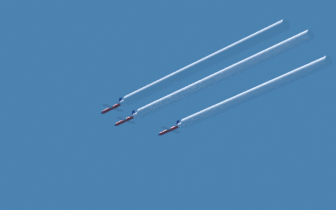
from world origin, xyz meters
TOP-DOWN VIEW (x-y plane):
  - jet_lead at (-0.08, 9.67)m, footprint 8.31×12.09m
  - jet_left_wingman at (-13.59, 0.39)m, footprint 8.31×12.09m
  - jet_right_wingman at (13.28, 0.86)m, footprint 8.31×12.09m
  - smoke_trail_lead at (-0.08, -37.55)m, footprint 3.41×83.44m
  - smoke_trail_left_wingman at (-13.59, -43.30)m, footprint 3.41×76.37m
  - smoke_trail_right_wingman at (13.28, -39.62)m, footprint 3.41×69.95m

SIDE VIEW (x-z plane):
  - smoke_trail_right_wingman at x=13.28m, z-range 159.34..162.76m
  - jet_right_wingman at x=13.28m, z-range 159.62..162.53m
  - smoke_trail_left_wingman at x=-13.59m, z-range 159.96..163.37m
  - jet_left_wingman at x=-13.59m, z-range 160.24..163.15m
  - smoke_trail_lead at x=-0.08m, z-range 162.13..165.54m
  - jet_lead at x=-0.08m, z-range 162.41..165.32m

